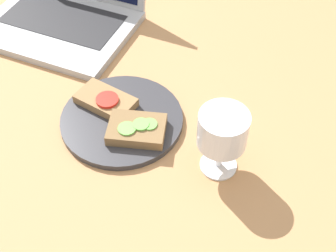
# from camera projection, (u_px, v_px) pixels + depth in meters

# --- Properties ---
(wooden_table) EXTENTS (1.40, 1.40, 0.03)m
(wooden_table) POSITION_uv_depth(u_px,v_px,m) (146.00, 135.00, 0.93)
(wooden_table) COLOR #B27F51
(wooden_table) RESTS_ON ground
(plate) EXTENTS (0.24, 0.24, 0.01)m
(plate) POSITION_uv_depth(u_px,v_px,m) (121.00, 120.00, 0.93)
(plate) COLOR #333338
(plate) RESTS_ON wooden_table
(sandwich_with_cucumber) EXTENTS (0.13, 0.10, 0.03)m
(sandwich_with_cucumber) POSITION_uv_depth(u_px,v_px,m) (137.00, 129.00, 0.89)
(sandwich_with_cucumber) COLOR brown
(sandwich_with_cucumber) RESTS_ON plate
(sandwich_with_tomato) EXTENTS (0.13, 0.08, 0.02)m
(sandwich_with_tomato) POSITION_uv_depth(u_px,v_px,m) (106.00, 101.00, 0.94)
(sandwich_with_tomato) COLOR #937047
(sandwich_with_tomato) RESTS_ON plate
(wine_glass) EXTENTS (0.09, 0.09, 0.13)m
(wine_glass) POSITION_uv_depth(u_px,v_px,m) (223.00, 133.00, 0.79)
(wine_glass) COLOR white
(wine_glass) RESTS_ON wooden_table
(laptop) EXTENTS (0.34, 0.30, 0.20)m
(laptop) POSITION_uv_depth(u_px,v_px,m) (64.00, 11.00, 1.13)
(laptop) COLOR #ADAFB5
(laptop) RESTS_ON wooden_table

